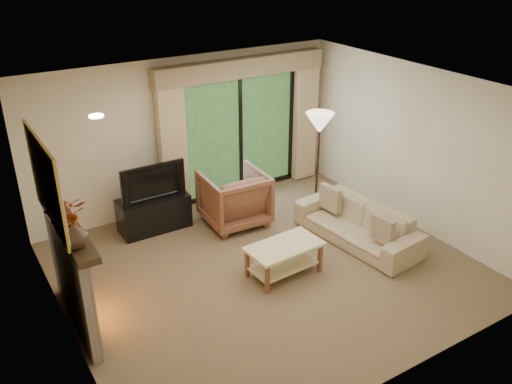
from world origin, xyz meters
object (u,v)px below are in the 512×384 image
armchair (234,198)px  sofa (357,224)px  coffee_table (284,260)px  media_console (154,213)px

armchair → sofa: 2.02m
armchair → sofa: size_ratio=0.49×
coffee_table → armchair: bearing=81.4°
armchair → coffee_table: size_ratio=0.95×
armchair → coffee_table: 1.70m
armchair → coffee_table: (-0.16, -1.68, -0.22)m
sofa → coffee_table: size_ratio=1.95×
armchair → sofa: armchair is taller
media_console → sofa: sofa is taller
sofa → coffee_table: 1.49m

